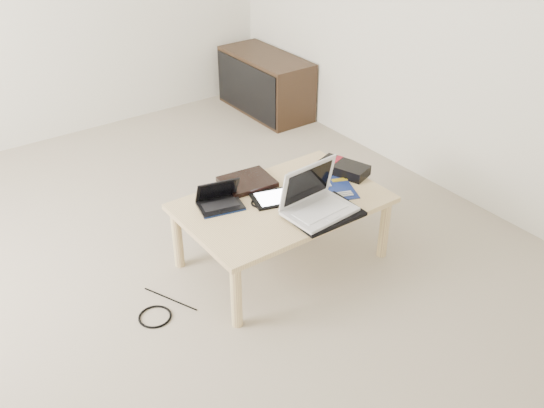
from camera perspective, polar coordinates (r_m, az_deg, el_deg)
ground at (r=3.54m, az=-10.67°, el=-5.56°), size 4.00×4.00×0.00m
coffee_table at (r=3.31m, az=0.98°, el=-0.41°), size 1.10×0.70×0.40m
media_cabinet at (r=5.31m, az=-0.68°, el=11.26°), size 0.41×0.90×0.50m
book at (r=3.43m, az=-2.35°, el=2.11°), size 0.31×0.27×0.03m
netbook at (r=3.23m, az=-4.96°, el=0.33°), size 0.26×0.22×0.15m
tablet at (r=3.29m, az=0.27°, el=0.57°), size 0.29×0.25×0.01m
remote at (r=3.47m, az=2.78°, el=2.32°), size 0.05×0.20×0.02m
neoprene_sleeve at (r=3.17m, az=4.90°, el=-0.90°), size 0.37×0.27×0.02m
white_laptop at (r=3.15m, az=4.14°, el=0.24°), size 0.37×0.27×0.25m
motherboard at (r=3.41m, az=5.83°, el=1.48°), size 0.30×0.33×0.01m
gpu_box at (r=3.56m, az=6.75°, el=3.36°), size 0.23×0.32×0.06m
cable_coil at (r=3.25m, az=-1.19°, el=0.09°), size 0.12×0.12×0.01m
floor_cable_coil at (r=3.19m, az=-10.96°, el=-10.37°), size 0.17×0.17×0.01m
floor_cable_trail at (r=3.28m, az=-9.56°, el=-8.80°), size 0.15×0.32×0.01m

